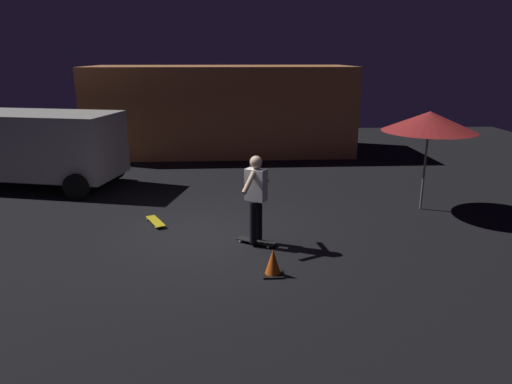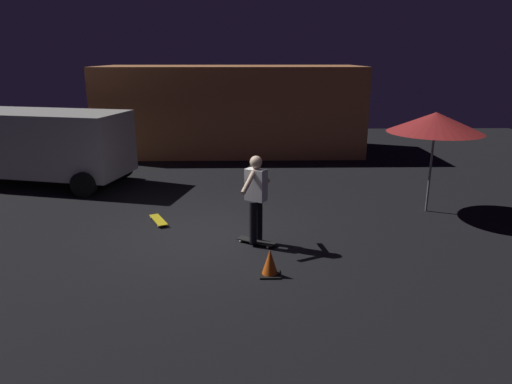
# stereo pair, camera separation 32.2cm
# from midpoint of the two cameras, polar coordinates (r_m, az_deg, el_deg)

# --- Properties ---
(ground_plane) EXTENTS (28.00, 28.00, 0.00)m
(ground_plane) POSITION_cam_midpoint_polar(r_m,az_deg,el_deg) (9.46, -5.58, -5.32)
(ground_plane) COLOR black
(low_building) EXTENTS (9.41, 3.48, 3.13)m
(low_building) POSITION_cam_midpoint_polar(r_m,az_deg,el_deg) (17.48, -2.53, 10.13)
(low_building) COLOR #C67A47
(low_building) RESTS_ON ground_plane
(parked_van) EXTENTS (4.92, 3.12, 2.03)m
(parked_van) POSITION_cam_midpoint_polar(r_m,az_deg,el_deg) (14.13, -24.09, 5.53)
(parked_van) COLOR silver
(parked_van) RESTS_ON ground_plane
(patio_umbrella) EXTENTS (2.10, 2.10, 2.30)m
(patio_umbrella) POSITION_cam_midpoint_polar(r_m,az_deg,el_deg) (11.15, 22.03, 7.94)
(patio_umbrella) COLOR slate
(patio_umbrella) RESTS_ON ground_plane
(skateboard_ridden) EXTENTS (0.77, 0.58, 0.07)m
(skateboard_ridden) POSITION_cam_midpoint_polar(r_m,az_deg,el_deg) (8.97, 1.03, -6.11)
(skateboard_ridden) COLOR black
(skateboard_ridden) RESTS_ON ground_plane
(skateboard_spare) EXTENTS (0.52, 0.79, 0.07)m
(skateboard_spare) POSITION_cam_midpoint_polar(r_m,az_deg,el_deg) (10.28, -11.05, -3.42)
(skateboard_spare) COLOR gold
(skateboard_spare) RESTS_ON ground_plane
(skater) EXTENTS (0.59, 0.88, 1.67)m
(skater) POSITION_cam_midpoint_polar(r_m,az_deg,el_deg) (8.64, 1.07, -0.09)
(skater) COLOR black
(skater) RESTS_ON skateboard_ridden
(traffic_cone) EXTENTS (0.34, 0.34, 0.46)m
(traffic_cone) POSITION_cam_midpoint_polar(r_m,az_deg,el_deg) (7.72, 2.94, -8.78)
(traffic_cone) COLOR black
(traffic_cone) RESTS_ON ground_plane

